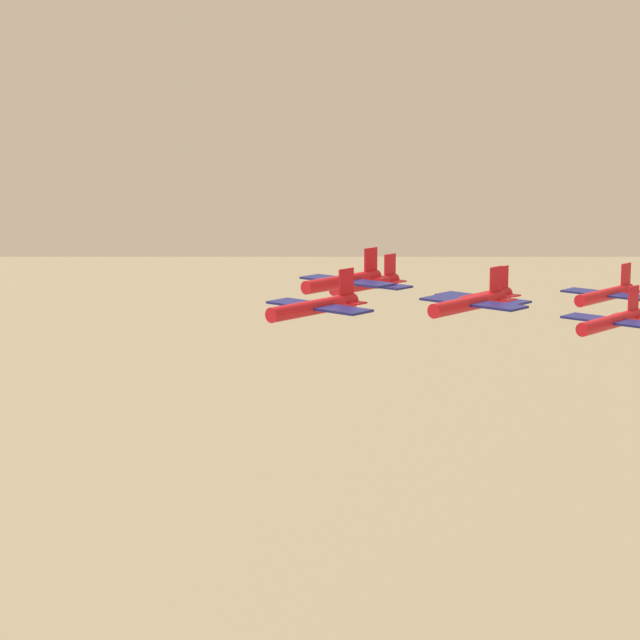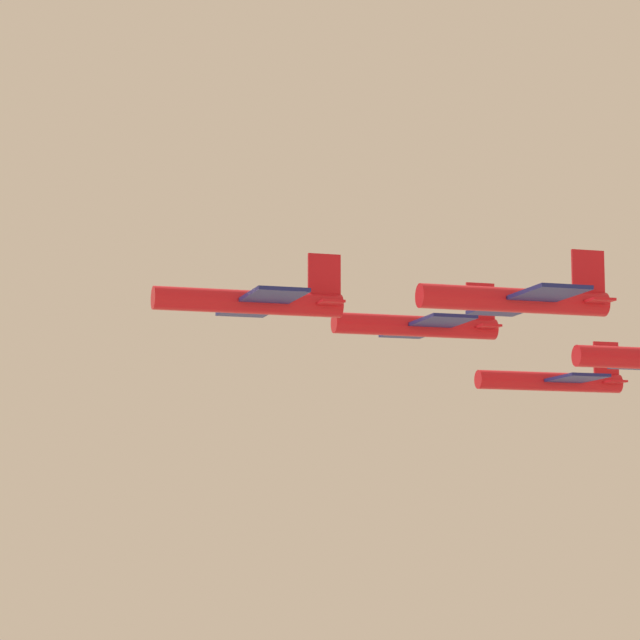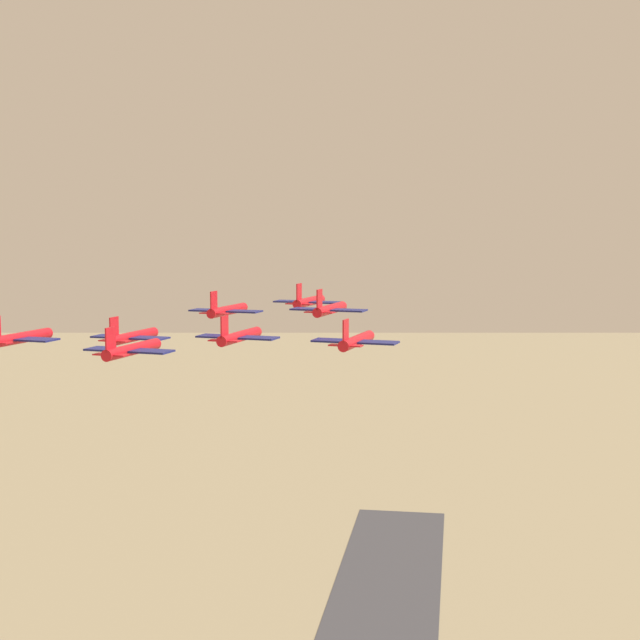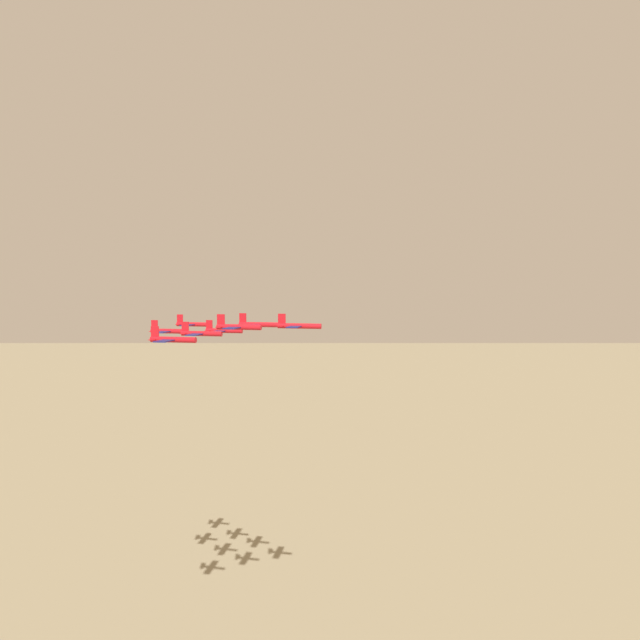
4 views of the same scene
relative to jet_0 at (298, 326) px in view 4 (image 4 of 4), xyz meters
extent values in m
cylinder|color=red|center=(0.36, 0.22, -0.05)|extent=(9.63, 6.53, 1.28)
cube|color=navy|center=(-0.24, -0.14, -0.05)|extent=(7.46, 9.82, 0.21)
cube|color=red|center=(-3.33, -2.02, 1.55)|extent=(1.68, 1.11, 2.56)
cube|color=red|center=(-3.33, -2.02, -0.05)|extent=(3.03, 3.85, 0.14)
cylinder|color=red|center=(-14.02, 0.03, -0.48)|extent=(9.63, 6.53, 1.28)
cube|color=navy|center=(-14.62, -0.34, -0.48)|extent=(7.46, 9.82, 0.21)
cube|color=red|center=(-17.70, -2.21, 1.12)|extent=(1.68, 1.11, 2.56)
cube|color=red|center=(-17.70, -2.21, -0.48)|extent=(3.03, 3.85, 0.14)
cylinder|color=red|center=(-6.46, -12.44, 0.10)|extent=(9.63, 6.53, 1.28)
cube|color=navy|center=(-7.06, -12.80, 0.10)|extent=(7.46, 9.82, 0.21)
cube|color=red|center=(-10.14, -14.68, 1.70)|extent=(1.68, 1.11, 2.56)
cube|color=red|center=(-10.14, -14.68, 0.10)|extent=(3.03, 3.85, 0.14)
cylinder|color=red|center=(-28.39, -0.17, -2.92)|extent=(9.63, 6.53, 1.28)
cube|color=navy|center=(-28.99, -0.53, -2.92)|extent=(7.46, 9.82, 0.21)
cube|color=red|center=(-32.08, -2.40, -1.31)|extent=(1.68, 1.11, 2.56)
cube|color=red|center=(-32.08, -2.40, -2.92)|extent=(3.03, 3.85, 0.14)
cylinder|color=red|center=(-20.83, -12.63, -2.31)|extent=(9.63, 6.53, 1.28)
cube|color=navy|center=(-21.43, -13.00, -2.31)|extent=(7.46, 9.82, 0.21)
cube|color=red|center=(-24.52, -14.87, -0.71)|extent=(1.68, 1.11, 2.56)
cube|color=red|center=(-24.52, -14.87, -2.31)|extent=(3.03, 3.85, 0.14)
cylinder|color=red|center=(-13.28, -25.10, -2.24)|extent=(9.63, 6.53, 1.28)
cube|color=navy|center=(-13.87, -25.46, -2.24)|extent=(7.46, 9.82, 0.21)
cube|color=red|center=(-16.96, -27.34, -0.63)|extent=(1.68, 1.11, 2.56)
cube|color=red|center=(-16.96, -27.34, -2.24)|extent=(3.03, 3.85, 0.14)
cylinder|color=red|center=(-42.77, -0.36, -1.92)|extent=(9.63, 6.53, 1.28)
cube|color=navy|center=(-43.37, -0.72, -1.92)|extent=(7.46, 9.82, 0.21)
cube|color=red|center=(-46.46, -2.59, -0.31)|extent=(1.68, 1.11, 2.56)
cube|color=red|center=(-46.46, -2.59, -1.92)|extent=(3.03, 3.85, 0.14)
cylinder|color=red|center=(-35.21, -12.83, -2.59)|extent=(9.63, 6.53, 1.28)
cube|color=navy|center=(-35.81, -13.19, -2.59)|extent=(7.46, 9.82, 0.21)
cube|color=red|center=(-38.90, -15.06, -0.99)|extent=(1.68, 1.11, 2.56)
cube|color=red|center=(-38.90, -15.06, -2.59)|extent=(3.03, 3.85, 0.14)
camera|label=1|loc=(31.07, 99.35, 17.19)|focal=70.00mm
camera|label=2|loc=(-23.47, 77.80, -12.66)|focal=85.00mm
camera|label=3|loc=(-81.20, -99.84, 10.59)|focal=50.00mm
camera|label=4|loc=(82.93, -83.48, 9.61)|focal=28.00mm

